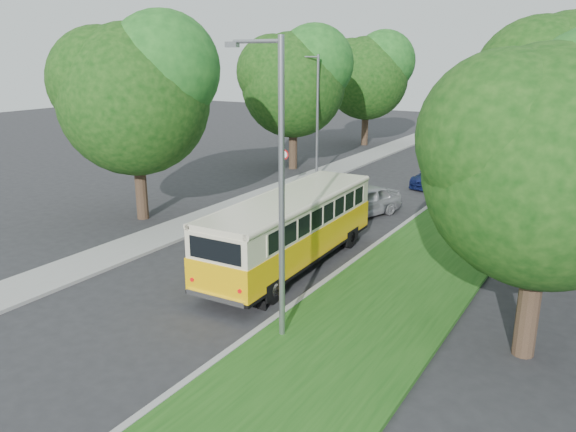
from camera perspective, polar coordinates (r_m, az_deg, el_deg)
The scene contains 13 objects.
ground at distance 20.00m, azimuth -7.37°, elevation -6.17°, with size 120.00×120.00×0.00m, color #262628.
curb at distance 22.28m, azimuth 8.06°, elevation -3.60°, with size 0.20×70.00×0.15m, color gray.
grass_verge at distance 21.55m, azimuth 13.81°, elevation -4.66°, with size 4.50×70.00×0.13m, color #1B4C14.
sidewalk at distance 26.51m, azimuth -8.84°, elevation -0.43°, with size 2.20×70.00×0.12m, color gray.
treeline at distance 33.51m, azimuth 16.81°, elevation 12.74°, with size 24.27×41.91×9.46m.
lamppost_near at distance 14.38m, azimuth -0.97°, elevation 3.35°, with size 1.71×0.16×8.00m.
lamppost_far at distance 34.67m, azimuth 2.86°, elevation 10.49°, with size 1.71×0.16×7.50m.
warning_sign at distance 31.46m, azimuth -0.38°, elevation 5.49°, with size 0.56×0.10×2.50m.
vintage_bus at distance 20.28m, azimuth 0.33°, elevation -1.57°, with size 2.38×9.25×2.75m, color #FFBB08, non-canonical shape.
car_silver at distance 27.16m, azimuth 7.54°, elevation 1.49°, with size 1.72×4.28×1.46m, color #A3A3A8.
car_white at distance 34.58m, azimuth 16.03°, elevation 4.03°, with size 1.35×3.88×1.28m, color silver.
car_blue at distance 34.30m, azimuth 14.87°, elevation 4.00°, with size 1.75×4.31×1.25m, color navy.
car_grey at distance 42.95m, azimuth 17.50°, elevation 6.31°, with size 2.41×5.24×1.46m, color slate.
Camera 1 is at (11.66, -14.37, 7.58)m, focal length 35.00 mm.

